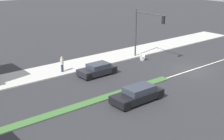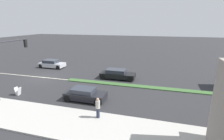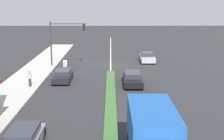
% 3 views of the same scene
% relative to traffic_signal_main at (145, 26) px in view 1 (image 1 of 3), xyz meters
% --- Properties ---
extents(ground_plane, '(160.00, 160.00, 0.00)m').
position_rel_traffic_signal_main_xyz_m(ground_plane, '(-6.12, 17.06, -3.90)').
color(ground_plane, '#2B2B2D').
extents(lane_marking_center, '(0.16, 60.00, 0.01)m').
position_rel_traffic_signal_main_xyz_m(lane_marking_center, '(-6.12, -0.94, -3.90)').
color(lane_marking_center, beige).
rests_on(lane_marking_center, ground).
extents(traffic_signal_main, '(4.59, 0.34, 5.60)m').
position_rel_traffic_signal_main_xyz_m(traffic_signal_main, '(0.00, 0.00, 0.00)').
color(traffic_signal_main, '#333338').
rests_on(traffic_signal_main, sidewalk_right).
extents(pedestrian, '(0.34, 0.34, 1.62)m').
position_rel_traffic_signal_main_xyz_m(pedestrian, '(1.72, 9.97, -2.93)').
color(pedestrian, '#282D42').
rests_on(pedestrian, sidewalk_right).
extents(warning_aframe_sign, '(0.45, 0.53, 0.84)m').
position_rel_traffic_signal_main_xyz_m(warning_aframe_sign, '(-0.33, 0.55, -3.47)').
color(warning_aframe_sign, silver).
rests_on(warning_aframe_sign, ground).
extents(suv_black, '(1.83, 4.49, 1.27)m').
position_rel_traffic_signal_main_xyz_m(suv_black, '(-8.32, 8.93, -3.28)').
color(suv_black, black).
rests_on(suv_black, ground).
extents(sedan_dark, '(1.78, 3.86, 1.20)m').
position_rel_traffic_signal_main_xyz_m(sedan_dark, '(-1.12, 7.61, -3.31)').
color(sedan_dark, black).
rests_on(sedan_dark, ground).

